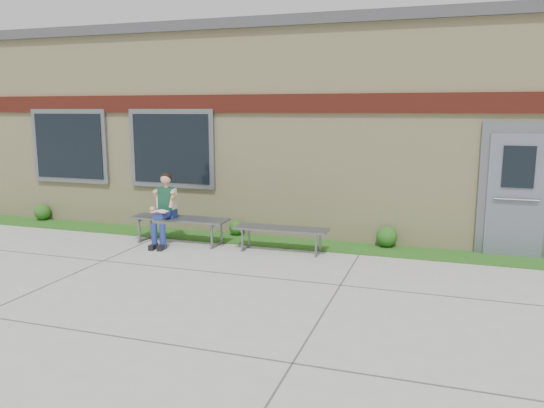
% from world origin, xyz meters
% --- Properties ---
extents(ground, '(80.00, 80.00, 0.00)m').
position_xyz_m(ground, '(0.00, 0.00, 0.00)').
color(ground, '#9E9E99').
rests_on(ground, ground).
extents(grass_strip, '(16.00, 0.80, 0.02)m').
position_xyz_m(grass_strip, '(0.00, 2.60, 0.01)').
color(grass_strip, '#294D14').
rests_on(grass_strip, ground).
extents(school_building, '(16.20, 6.22, 4.20)m').
position_xyz_m(school_building, '(-0.00, 5.99, 2.10)').
color(school_building, beige).
rests_on(school_building, ground).
extents(bench_left, '(1.88, 0.53, 0.49)m').
position_xyz_m(bench_left, '(-2.35, 2.00, 0.38)').
color(bench_left, slate).
rests_on(bench_left, ground).
extents(bench_right, '(1.68, 0.51, 0.43)m').
position_xyz_m(bench_right, '(-0.35, 2.00, 0.33)').
color(bench_right, slate).
rests_on(bench_right, ground).
extents(girl, '(0.48, 0.78, 1.34)m').
position_xyz_m(girl, '(-2.56, 1.80, 0.71)').
color(girl, navy).
rests_on(girl, ground).
extents(shrub_west, '(0.36, 0.36, 0.36)m').
position_xyz_m(shrub_west, '(-6.28, 2.85, 0.20)').
color(shrub_west, '#294D14').
rests_on(shrub_west, grass_strip).
extents(shrub_mid, '(0.30, 0.30, 0.30)m').
position_xyz_m(shrub_mid, '(-1.55, 2.85, 0.17)').
color(shrub_mid, '#294D14').
rests_on(shrub_mid, grass_strip).
extents(shrub_east, '(0.38, 0.38, 0.38)m').
position_xyz_m(shrub_east, '(1.40, 2.85, 0.21)').
color(shrub_east, '#294D14').
rests_on(shrub_east, grass_strip).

